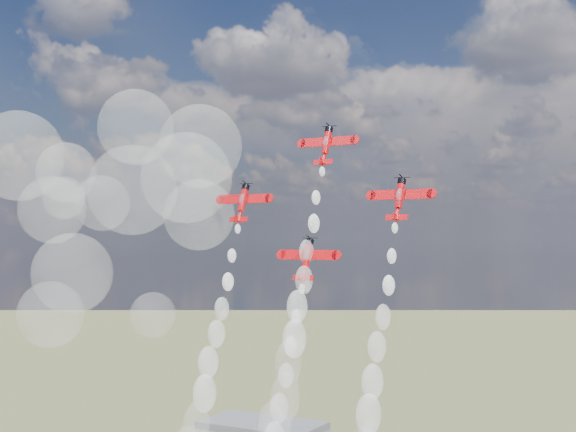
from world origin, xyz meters
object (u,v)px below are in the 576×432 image
at_px(plane_left, 243,202).
at_px(plane_lead, 326,145).
at_px(plane_slot, 307,258).
at_px(plane_right, 399,198).

bearing_deg(plane_left, plane_lead, 13.67).
distance_m(plane_lead, plane_slot, 22.21).
distance_m(plane_left, plane_right, 31.73).
bearing_deg(plane_lead, plane_left, -166.33).
xyz_separation_m(plane_lead, plane_left, (-15.87, -3.86, -10.41)).
bearing_deg(plane_left, plane_right, 0.00).
height_order(plane_lead, plane_left, plane_lead).
distance_m(plane_left, plane_slot, 19.37).
bearing_deg(plane_right, plane_lead, 166.33).
relative_size(plane_lead, plane_left, 1.00).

